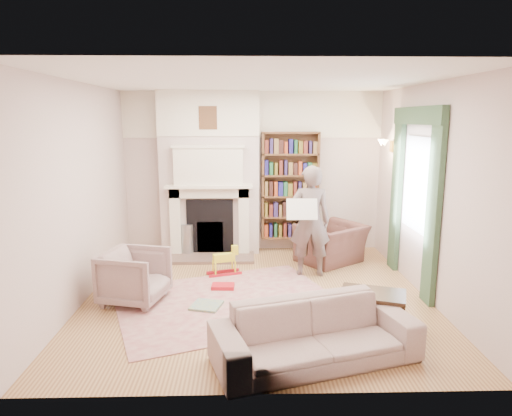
{
  "coord_description": "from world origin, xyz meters",
  "views": [
    {
      "loc": [
        -0.17,
        -5.8,
        2.35
      ],
      "look_at": [
        0.0,
        0.25,
        1.15
      ],
      "focal_mm": 32.0,
      "sensor_mm": 36.0,
      "label": 1
    }
  ],
  "objects_px": {
    "bookcase": "(290,186)",
    "armchair_left": "(135,276)",
    "man_reading": "(310,221)",
    "armchair_reading": "(331,244)",
    "rocking_horse": "(224,261)",
    "coffee_table": "(372,311)",
    "sofa": "(315,333)",
    "paraffin_heater": "(187,239)"
  },
  "relations": [
    {
      "from": "bookcase",
      "to": "armchair_left",
      "type": "bearing_deg",
      "value": -134.04
    },
    {
      "from": "man_reading",
      "to": "armchair_reading",
      "type": "bearing_deg",
      "value": -125.56
    },
    {
      "from": "rocking_horse",
      "to": "coffee_table",
      "type": "bearing_deg",
      "value": -64.93
    },
    {
      "from": "sofa",
      "to": "man_reading",
      "type": "bearing_deg",
      "value": 66.54
    },
    {
      "from": "armchair_left",
      "to": "sofa",
      "type": "xyz_separation_m",
      "value": [
        2.1,
        -1.53,
        -0.05
      ]
    },
    {
      "from": "armchair_left",
      "to": "coffee_table",
      "type": "relative_size",
      "value": 1.08
    },
    {
      "from": "bookcase",
      "to": "coffee_table",
      "type": "relative_size",
      "value": 2.64
    },
    {
      "from": "armchair_reading",
      "to": "sofa",
      "type": "relative_size",
      "value": 0.49
    },
    {
      "from": "armchair_left",
      "to": "man_reading",
      "type": "bearing_deg",
      "value": -53.67
    },
    {
      "from": "armchair_reading",
      "to": "coffee_table",
      "type": "height_order",
      "value": "armchair_reading"
    },
    {
      "from": "coffee_table",
      "to": "rocking_horse",
      "type": "relative_size",
      "value": 1.38
    },
    {
      "from": "sofa",
      "to": "paraffin_heater",
      "type": "bearing_deg",
      "value": 98.26
    },
    {
      "from": "man_reading",
      "to": "coffee_table",
      "type": "xyz_separation_m",
      "value": [
        0.44,
        -1.87,
        -0.61
      ]
    },
    {
      "from": "bookcase",
      "to": "armchair_reading",
      "type": "xyz_separation_m",
      "value": [
        0.62,
        -0.72,
        -0.86
      ]
    },
    {
      "from": "sofa",
      "to": "rocking_horse",
      "type": "relative_size",
      "value": 3.91
    },
    {
      "from": "man_reading",
      "to": "paraffin_heater",
      "type": "height_order",
      "value": "man_reading"
    },
    {
      "from": "paraffin_heater",
      "to": "coffee_table",
      "type": "bearing_deg",
      "value": -50.84
    },
    {
      "from": "armchair_left",
      "to": "bookcase",
      "type": "bearing_deg",
      "value": -30.03
    },
    {
      "from": "rocking_horse",
      "to": "man_reading",
      "type": "bearing_deg",
      "value": -18.28
    },
    {
      "from": "armchair_reading",
      "to": "coffee_table",
      "type": "xyz_separation_m",
      "value": [
        -0.01,
        -2.47,
        -0.09
      ]
    },
    {
      "from": "man_reading",
      "to": "paraffin_heater",
      "type": "xyz_separation_m",
      "value": [
        -1.98,
        1.1,
        -0.56
      ]
    },
    {
      "from": "coffee_table",
      "to": "rocking_horse",
      "type": "distance_m",
      "value": 2.56
    },
    {
      "from": "bookcase",
      "to": "armchair_reading",
      "type": "bearing_deg",
      "value": -49.04
    },
    {
      "from": "armchair_reading",
      "to": "sofa",
      "type": "xyz_separation_m",
      "value": [
        -0.75,
        -3.11,
        -0.03
      ]
    },
    {
      "from": "bookcase",
      "to": "man_reading",
      "type": "height_order",
      "value": "bookcase"
    },
    {
      "from": "coffee_table",
      "to": "armchair_reading",
      "type": "bearing_deg",
      "value": 109.61
    },
    {
      "from": "sofa",
      "to": "man_reading",
      "type": "relative_size",
      "value": 1.19
    },
    {
      "from": "man_reading",
      "to": "rocking_horse",
      "type": "bearing_deg",
      "value": 0.48
    },
    {
      "from": "armchair_reading",
      "to": "sofa",
      "type": "distance_m",
      "value": 3.2
    },
    {
      "from": "paraffin_heater",
      "to": "armchair_left",
      "type": "bearing_deg",
      "value": -101.4
    },
    {
      "from": "armchair_reading",
      "to": "rocking_horse",
      "type": "xyz_separation_m",
      "value": [
        -1.74,
        -0.58,
        -0.09
      ]
    },
    {
      "from": "sofa",
      "to": "paraffin_heater",
      "type": "height_order",
      "value": "sofa"
    },
    {
      "from": "man_reading",
      "to": "coffee_table",
      "type": "bearing_deg",
      "value": 104.57
    },
    {
      "from": "paraffin_heater",
      "to": "sofa",
      "type": "bearing_deg",
      "value": -65.04
    },
    {
      "from": "sofa",
      "to": "man_reading",
      "type": "height_order",
      "value": "man_reading"
    },
    {
      "from": "armchair_reading",
      "to": "paraffin_heater",
      "type": "bearing_deg",
      "value": -46.79
    },
    {
      "from": "armchair_reading",
      "to": "armchair_left",
      "type": "distance_m",
      "value": 3.26
    },
    {
      "from": "paraffin_heater",
      "to": "rocking_horse",
      "type": "distance_m",
      "value": 1.28
    },
    {
      "from": "sofa",
      "to": "coffee_table",
      "type": "relative_size",
      "value": 2.84
    },
    {
      "from": "armchair_reading",
      "to": "coffee_table",
      "type": "relative_size",
      "value": 1.4
    },
    {
      "from": "man_reading",
      "to": "rocking_horse",
      "type": "xyz_separation_m",
      "value": [
        -1.29,
        0.02,
        -0.61
      ]
    },
    {
      "from": "armchair_reading",
      "to": "armchair_left",
      "type": "bearing_deg",
      "value": -6.14
    }
  ]
}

